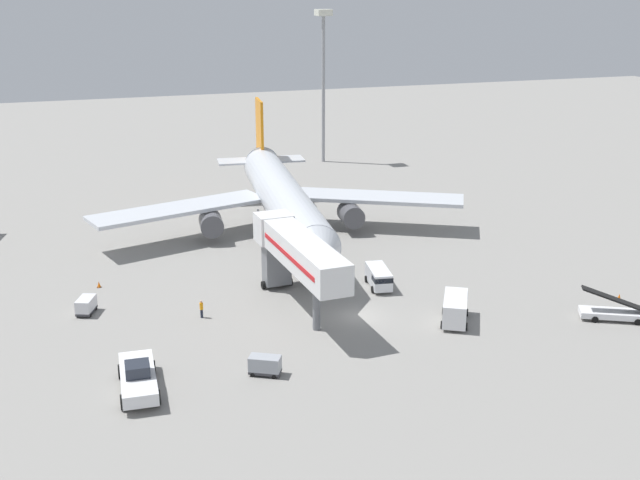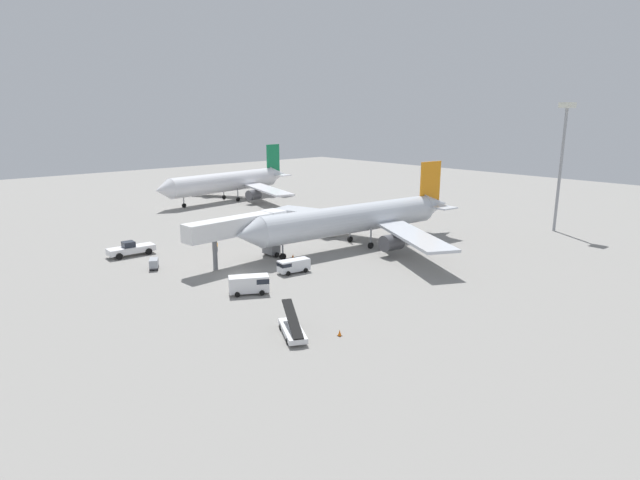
# 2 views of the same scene
# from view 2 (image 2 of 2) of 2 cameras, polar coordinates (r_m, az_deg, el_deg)

# --- Properties ---
(ground_plane) EXTENTS (300.00, 300.00, 0.00)m
(ground_plane) POSITION_cam_2_polar(r_m,az_deg,el_deg) (76.48, -8.69, -3.74)
(ground_plane) COLOR gray
(airplane_at_gate) EXTENTS (45.24, 46.90, 13.88)m
(airplane_at_gate) POSITION_cam_2_polar(r_m,az_deg,el_deg) (90.84, 4.17, 2.37)
(airplane_at_gate) COLOR silver
(airplane_at_gate) RESTS_ON ground
(jet_bridge) EXTENTS (4.34, 17.76, 7.48)m
(jet_bridge) POSITION_cam_2_polar(r_m,az_deg,el_deg) (81.06, -8.47, 1.37)
(jet_bridge) COLOR silver
(jet_bridge) RESTS_ON ground
(pushback_tug) EXTENTS (3.10, 7.55, 2.43)m
(pushback_tug) POSITION_cam_2_polar(r_m,az_deg,el_deg) (90.61, -20.06, -0.94)
(pushback_tug) COLOR white
(pushback_tug) RESTS_ON ground
(belt_loader_truck) EXTENTS (6.36, 4.51, 3.02)m
(belt_loader_truck) POSITION_cam_2_polar(r_m,az_deg,el_deg) (55.27, -3.05, -9.73)
(belt_loader_truck) COLOR white
(belt_loader_truck) RESTS_ON ground
(service_van_near_right) EXTENTS (4.29, 5.46, 2.38)m
(service_van_near_right) POSITION_cam_2_polar(r_m,az_deg,el_deg) (67.92, -7.69, -4.76)
(service_van_near_right) COLOR white
(service_van_near_right) RESTS_ON ground
(service_van_far_center) EXTENTS (2.59, 4.95, 1.96)m
(service_van_far_center) POSITION_cam_2_polar(r_m,az_deg,el_deg) (76.14, -3.00, -2.79)
(service_van_far_center) COLOR white
(service_van_far_center) RESTS_ON ground
(baggage_cart_mid_center) EXTENTS (2.09, 2.70, 1.51)m
(baggage_cart_mid_center) POSITION_cam_2_polar(r_m,az_deg,el_deg) (100.17, -12.10, 0.78)
(baggage_cart_mid_center) COLOR #38383D
(baggage_cart_mid_center) RESTS_ON ground
(baggage_cart_far_left) EXTENTS (2.74, 2.24, 1.55)m
(baggage_cart_far_left) POSITION_cam_2_polar(r_m,az_deg,el_deg) (81.86, -17.78, -2.46)
(baggage_cart_far_left) COLOR #38383D
(baggage_cart_far_left) RESTS_ON ground
(ground_crew_worker_foreground) EXTENTS (0.40, 0.40, 1.69)m
(ground_crew_worker_foreground) POSITION_cam_2_polar(r_m,az_deg,el_deg) (89.68, -11.28, -0.65)
(ground_crew_worker_foreground) COLOR #1E2333
(ground_crew_worker_foreground) RESTS_ON ground
(safety_cone_alpha) EXTENTS (0.46, 0.46, 0.70)m
(safety_cone_alpha) POSITION_cam_2_polar(r_m,az_deg,el_deg) (55.34, 2.17, -10.16)
(safety_cone_alpha) COLOR black
(safety_cone_alpha) RESTS_ON ground
(safety_cone_bravo) EXTENTS (0.38, 0.38, 0.58)m
(safety_cone_bravo) POSITION_cam_2_polar(r_m,az_deg,el_deg) (84.39, -2.99, -1.73)
(safety_cone_bravo) COLOR black
(safety_cone_bravo) RESTS_ON ground
(safety_cone_charlie) EXTENTS (0.42, 0.42, 0.64)m
(safety_cone_charlie) POSITION_cam_2_polar(r_m,az_deg,el_deg) (102.28, -8.58, 0.90)
(safety_cone_charlie) COLOR black
(safety_cone_charlie) RESTS_ON ground
(airplane_background) EXTENTS (48.25, 43.71, 14.18)m
(airplane_background) POSITION_cam_2_polar(r_m,az_deg,el_deg) (141.42, -10.00, 6.29)
(airplane_background) COLOR silver
(airplane_background) RESTS_ON ground
(apron_light_mast) EXTENTS (2.40, 2.40, 24.79)m
(apron_light_mast) POSITION_cam_2_polar(r_m,az_deg,el_deg) (111.33, 25.16, 9.64)
(apron_light_mast) COLOR #93969B
(apron_light_mast) RESTS_ON ground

